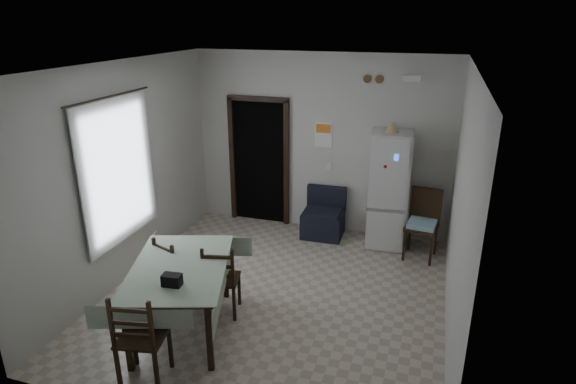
{
  "coord_description": "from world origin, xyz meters",
  "views": [
    {
      "loc": [
        1.75,
        -5.11,
        3.43
      ],
      "look_at": [
        0.0,
        0.5,
        1.25
      ],
      "focal_mm": 30.0,
      "sensor_mm": 36.0,
      "label": 1
    }
  ],
  "objects_px": {
    "fridge": "(389,190)",
    "navy_seat": "(323,213)",
    "dining_chair_far_right": "(222,278)",
    "corner_chair": "(422,226)",
    "dining_chair_far_left": "(177,270)",
    "dining_chair_near_head": "(142,335)",
    "dining_table": "(182,298)"
  },
  "relations": [
    {
      "from": "navy_seat",
      "to": "dining_table",
      "type": "relative_size",
      "value": 0.5
    },
    {
      "from": "dining_chair_far_right",
      "to": "dining_chair_near_head",
      "type": "height_order",
      "value": "dining_chair_near_head"
    },
    {
      "from": "navy_seat",
      "to": "dining_chair_far_right",
      "type": "xyz_separation_m",
      "value": [
        -0.66,
        -2.48,
        0.08
      ]
    },
    {
      "from": "dining_table",
      "to": "dining_chair_far_right",
      "type": "bearing_deg",
      "value": 40.04
    },
    {
      "from": "dining_chair_far_left",
      "to": "dining_chair_far_right",
      "type": "xyz_separation_m",
      "value": [
        0.62,
        -0.02,
        0.01
      ]
    },
    {
      "from": "dining_chair_near_head",
      "to": "corner_chair",
      "type": "bearing_deg",
      "value": -136.2
    },
    {
      "from": "corner_chair",
      "to": "dining_table",
      "type": "relative_size",
      "value": 0.66
    },
    {
      "from": "corner_chair",
      "to": "dining_table",
      "type": "xyz_separation_m",
      "value": [
        -2.5,
        -2.62,
        -0.11
      ]
    },
    {
      "from": "dining_chair_far_left",
      "to": "navy_seat",
      "type": "bearing_deg",
      "value": -96.88
    },
    {
      "from": "dining_chair_far_right",
      "to": "corner_chair",
      "type": "bearing_deg",
      "value": -148.58
    },
    {
      "from": "dining_table",
      "to": "dining_chair_far_left",
      "type": "relative_size",
      "value": 1.72
    },
    {
      "from": "fridge",
      "to": "navy_seat",
      "type": "relative_size",
      "value": 2.33
    },
    {
      "from": "dining_table",
      "to": "navy_seat",
      "type": "bearing_deg",
      "value": 54.43
    },
    {
      "from": "dining_table",
      "to": "dining_chair_near_head",
      "type": "xyz_separation_m",
      "value": [
        0.04,
        -0.83,
        0.11
      ]
    },
    {
      "from": "fridge",
      "to": "dining_table",
      "type": "relative_size",
      "value": 1.15
    },
    {
      "from": "dining_table",
      "to": "dining_chair_far_right",
      "type": "height_order",
      "value": "dining_chair_far_right"
    },
    {
      "from": "navy_seat",
      "to": "dining_chair_far_right",
      "type": "bearing_deg",
      "value": -106.27
    },
    {
      "from": "dining_chair_far_left",
      "to": "dining_chair_near_head",
      "type": "xyz_separation_m",
      "value": [
        0.37,
        -1.31,
        0.06
      ]
    },
    {
      "from": "dining_table",
      "to": "dining_chair_far_left",
      "type": "height_order",
      "value": "dining_chair_far_left"
    },
    {
      "from": "fridge",
      "to": "navy_seat",
      "type": "xyz_separation_m",
      "value": [
        -1.02,
        0.0,
        -0.52
      ]
    },
    {
      "from": "corner_chair",
      "to": "fridge",
      "type": "bearing_deg",
      "value": 157.33
    },
    {
      "from": "corner_chair",
      "to": "dining_table",
      "type": "distance_m",
      "value": 3.62
    },
    {
      "from": "corner_chair",
      "to": "dining_chair_far_right",
      "type": "height_order",
      "value": "corner_chair"
    },
    {
      "from": "corner_chair",
      "to": "dining_chair_far_left",
      "type": "height_order",
      "value": "corner_chair"
    },
    {
      "from": "navy_seat",
      "to": "dining_chair_near_head",
      "type": "height_order",
      "value": "dining_chair_near_head"
    },
    {
      "from": "dining_chair_near_head",
      "to": "dining_chair_far_left",
      "type": "bearing_deg",
      "value": -84.8
    },
    {
      "from": "navy_seat",
      "to": "dining_chair_far_right",
      "type": "height_order",
      "value": "dining_chair_far_right"
    },
    {
      "from": "fridge",
      "to": "corner_chair",
      "type": "relative_size",
      "value": 1.75
    },
    {
      "from": "dining_table",
      "to": "dining_chair_far_left",
      "type": "xyz_separation_m",
      "value": [
        -0.33,
        0.47,
        0.05
      ]
    },
    {
      "from": "dining_chair_far_left",
      "to": "dining_chair_far_right",
      "type": "height_order",
      "value": "dining_chair_far_right"
    },
    {
      "from": "dining_chair_far_right",
      "to": "dining_chair_near_head",
      "type": "bearing_deg",
      "value": 66.3
    },
    {
      "from": "dining_table",
      "to": "dining_chair_near_head",
      "type": "relative_size",
      "value": 1.53
    }
  ]
}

